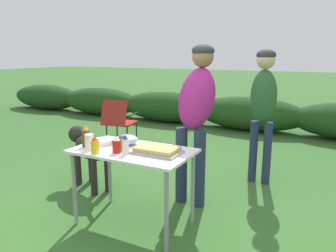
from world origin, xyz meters
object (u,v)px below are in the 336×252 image
dog (89,149)px  plate_stack (103,142)px  folding_table (133,158)px  beer_bottle (86,136)px  camp_chair_green_behind_table (119,120)px  mustard_bottle (95,145)px  spice_jar (122,143)px  ketchup_bottle (117,145)px  food_tray (157,150)px  standing_person_in_olive_jacket (263,100)px  mixing_bowl (126,140)px  paper_cup_stack (89,142)px  standing_person_in_gray_fleece (196,106)px  mayo_bottle (126,145)px

dog → plate_stack: bearing=-105.8°
folding_table → beer_bottle: size_ratio=5.38×
camp_chair_green_behind_table → dog: bearing=-74.3°
folding_table → mustard_bottle: size_ratio=7.31×
spice_jar → beer_bottle: size_ratio=0.65×
plate_stack → ketchup_bottle: ketchup_bottle is taller
folding_table → ketchup_bottle: (-0.08, -0.14, 0.15)m
food_tray → spice_jar: size_ratio=3.17×
beer_bottle → standing_person_in_olive_jacket: 2.16m
beer_bottle → dog: beer_bottle is taller
ketchup_bottle → beer_bottle: size_ratio=0.72×
plate_stack → mixing_bowl: bearing=24.8°
paper_cup_stack → mixing_bowl: bearing=55.6°
dog → standing_person_in_olive_jacket: bearing=-36.5°
standing_person_in_gray_fleece → plate_stack: bearing=-128.2°
food_tray → paper_cup_stack: bearing=-163.5°
plate_stack → mixing_bowl: 0.23m
mayo_bottle → spice_jar: 0.14m
ketchup_bottle → mustard_bottle: size_ratio=0.98×
mixing_bowl → dog: (-0.82, 0.39, -0.31)m
camp_chair_green_behind_table → folding_table: bearing=-60.5°
spice_jar → camp_chair_green_behind_table: 2.82m
food_tray → mixing_bowl: 0.43m
mixing_bowl → ketchup_bottle: 0.28m
folding_table → mayo_bottle: (0.02, -0.14, 0.16)m
standing_person_in_gray_fleece → dog: (-1.29, -0.25, -0.58)m
food_tray → beer_bottle: beer_bottle is taller
folding_table → camp_chair_green_behind_table: size_ratio=1.32×
mixing_bowl → standing_person_in_olive_jacket: standing_person_in_olive_jacket is taller
paper_cup_stack → standing_person_in_gray_fleece: 1.18m
paper_cup_stack → beer_bottle: 0.12m
folding_table → standing_person_in_gray_fleece: 0.92m
folding_table → standing_person_in_gray_fleece: (0.31, 0.76, 0.40)m
food_tray → standing_person_in_olive_jacket: 1.73m
ketchup_bottle → dog: ketchup_bottle is taller
folding_table → plate_stack: 0.38m
standing_person_in_olive_jacket → ketchup_bottle: bearing=-112.5°
plate_stack → spice_jar: bearing=-15.0°
folding_table → beer_bottle: 0.51m
standing_person_in_gray_fleece → camp_chair_green_behind_table: bearing=149.4°
ketchup_bottle → mustard_bottle: (-0.16, -0.10, 0.00)m
folding_table → paper_cup_stack: 0.43m
spice_jar → paper_cup_stack: bearing=-154.6°
folding_table → spice_jar: bearing=-154.1°
folding_table → paper_cup_stack: bearing=-154.5°
spice_jar → ketchup_bottle: size_ratio=0.91×
food_tray → ketchup_bottle: bearing=-155.8°
folding_table → mustard_bottle: 0.37m
plate_stack → mayo_bottle: mayo_bottle is taller
paper_cup_stack → dog: 0.99m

